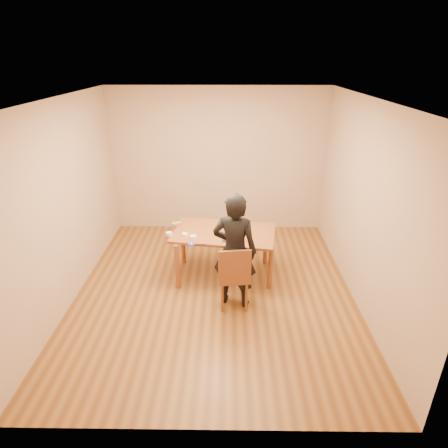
{
  "coord_description": "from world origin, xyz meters",
  "views": [
    {
      "loc": [
        0.2,
        -4.62,
        3.18
      ],
      "look_at": [
        0.13,
        0.4,
        0.9
      ],
      "focal_mm": 30.0,
      "sensor_mm": 36.0,
      "label": 1
    }
  ],
  "objects_px": {
    "cake_plate": "(238,231)",
    "person": "(235,251)",
    "dining_table": "(224,233)",
    "dining_chair": "(234,277)",
    "cake": "(238,228)"
  },
  "relations": [
    {
      "from": "dining_table",
      "to": "cake",
      "type": "bearing_deg",
      "value": 15.11
    },
    {
      "from": "person",
      "to": "dining_chair",
      "type": "bearing_deg",
      "value": 103.24
    },
    {
      "from": "dining_chair",
      "to": "person",
      "type": "height_order",
      "value": "person"
    },
    {
      "from": "dining_table",
      "to": "person",
      "type": "relative_size",
      "value": 0.93
    },
    {
      "from": "dining_chair",
      "to": "cake_plate",
      "type": "relative_size",
      "value": 1.33
    },
    {
      "from": "dining_chair",
      "to": "dining_table",
      "type": "bearing_deg",
      "value": 94.75
    },
    {
      "from": "dining_chair",
      "to": "cake_plate",
      "type": "bearing_deg",
      "value": 79.86
    },
    {
      "from": "cake_plate",
      "to": "person",
      "type": "distance_m",
      "value": 0.76
    },
    {
      "from": "dining_chair",
      "to": "cake_plate",
      "type": "distance_m",
      "value": 0.86
    },
    {
      "from": "cake_plate",
      "to": "person",
      "type": "height_order",
      "value": "person"
    },
    {
      "from": "dining_table",
      "to": "dining_chair",
      "type": "bearing_deg",
      "value": -70.5
    },
    {
      "from": "cake",
      "to": "person",
      "type": "height_order",
      "value": "person"
    },
    {
      "from": "dining_chair",
      "to": "cake_plate",
      "type": "xyz_separation_m",
      "value": [
        0.05,
        0.8,
        0.31
      ]
    },
    {
      "from": "dining_table",
      "to": "person",
      "type": "height_order",
      "value": "person"
    },
    {
      "from": "cake_plate",
      "to": "person",
      "type": "bearing_deg",
      "value": -94.17
    }
  ]
}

